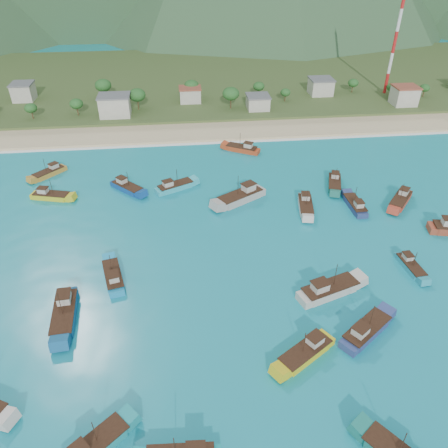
{
  "coord_description": "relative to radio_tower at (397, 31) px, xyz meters",
  "views": [
    {
      "loc": [
        -5.7,
        -62.17,
        58.09
      ],
      "look_at": [
        2.95,
        18.0,
        3.0
      ],
      "focal_mm": 35.0,
      "sensor_mm": 36.0,
      "label": 1
    }
  ],
  "objects": [
    {
      "name": "boat_0",
      "position": [
        -99.4,
        -102.88,
        -24.41
      ],
      "size": [
        5.4,
        10.75,
        6.1
      ],
      "rotation": [
        0.0,
        0.0,
        0.24
      ],
      "color": "#188ABE",
      "rests_on": "ground"
    },
    {
      "name": "village",
      "position": [
        -70.4,
        -6.17,
        -20.59
      ],
      "size": [
        221.85,
        29.44,
        6.94
      ],
      "color": "beige",
      "rests_on": "ground"
    },
    {
      "name": "boat_10",
      "position": [
        -39.25,
        -105.83,
        -24.59
      ],
      "size": [
        3.33,
        8.81,
        5.09
      ],
      "rotation": [
        0.0,
        0.0,
        3.23
      ],
      "color": "teal",
      "rests_on": "ground"
    },
    {
      "name": "vegetation",
      "position": [
        -77.59,
        -4.6,
        -19.9
      ],
      "size": [
        276.88,
        26.01,
        9.18
      ],
      "color": "#235623",
      "rests_on": "ground"
    },
    {
      "name": "boat_2",
      "position": [
        -99.38,
        -66.92,
        -24.4
      ],
      "size": [
        9.46,
        9.59,
        6.14
      ],
      "rotation": [
        0.0,
        0.0,
        3.91
      ],
      "color": "navy",
      "rests_on": "ground"
    },
    {
      "name": "radio_tower",
      "position": [
        0.0,
        0.0,
        0.0
      ],
      "size": [
        1.2,
        1.2,
        47.05
      ],
      "color": "red",
      "rests_on": "ground"
    },
    {
      "name": "boat_6",
      "position": [
        -118.58,
        -69.21,
        -24.44
      ],
      "size": [
        10.46,
        5.44,
        5.93
      ],
      "rotation": [
        0.0,
        0.0,
        4.45
      ],
      "color": "gold",
      "rests_on": "ground"
    },
    {
      "name": "boat_4",
      "position": [
        -43.87,
        -70.62,
        -24.41
      ],
      "size": [
        6.06,
        10.79,
        6.11
      ],
      "rotation": [
        0.0,
        0.0,
        2.83
      ],
      "color": "#1B6457",
      "rests_on": "ground"
    },
    {
      "name": "beach",
      "position": [
        -78.92,
        -29.0,
        -25.13
      ],
      "size": [
        400.0,
        18.0,
        1.2
      ],
      "primitive_type": "cube",
      "color": "beige",
      "rests_on": "ground"
    },
    {
      "name": "boat_28",
      "position": [
        -42.28,
        -81.97,
        -24.45
      ],
      "size": [
        3.22,
        10.08,
        5.91
      ],
      "rotation": [
        0.0,
        0.0,
        0.03
      ],
      "color": "navy",
      "rests_on": "ground"
    },
    {
      "name": "boat_19",
      "position": [
        -65.48,
        -46.11,
        -24.38
      ],
      "size": [
        10.76,
        7.95,
        6.26
      ],
      "rotation": [
        0.0,
        0.0,
        1.05
      ],
      "color": "#B03D1C",
      "rests_on": "ground"
    },
    {
      "name": "boat_29",
      "position": [
        -58.22,
        -111.34,
        -24.18
      ],
      "size": [
        12.98,
        7.57,
        7.36
      ],
      "rotation": [
        0.0,
        0.0,
        5.05
      ],
      "color": "#BCB8AB",
      "rests_on": "ground"
    },
    {
      "name": "boat_18",
      "position": [
        -106.98,
        -112.26,
        -24.2
      ],
      "size": [
        4.61,
        12.55,
        7.27
      ],
      "rotation": [
        0.0,
        0.0,
        3.22
      ],
      "color": "#165588",
      "rests_on": "ground"
    },
    {
      "name": "boat_25",
      "position": [
        -30.06,
        -81.03,
        -24.36
      ],
      "size": [
        9.46,
        10.33,
        6.4
      ],
      "rotation": [
        0.0,
        0.0,
        2.44
      ],
      "color": "#BC3C27",
      "rests_on": "ground"
    },
    {
      "name": "ground",
      "position": [
        -78.92,
        -108.0,
        -25.13
      ],
      "size": [
        600.0,
        600.0,
        0.0
      ],
      "primitive_type": "plane",
      "color": "#0C7686",
      "rests_on": "ground"
    },
    {
      "name": "boat_31",
      "position": [
        -121.86,
        -55.97,
        -24.46
      ],
      "size": [
        8.86,
        9.13,
        5.81
      ],
      "rotation": [
        0.0,
        0.0,
        2.38
      ],
      "color": "#BA812C",
      "rests_on": "ground"
    },
    {
      "name": "boat_7",
      "position": [
        -70.05,
        -75.47,
        -24.08
      ],
      "size": [
        13.52,
        10.37,
        7.93
      ],
      "rotation": [
        0.0,
        0.0,
        2.12
      ],
      "color": "#A89F99",
      "rests_on": "ground"
    },
    {
      "name": "boat_13",
      "position": [
        -54.62,
        -80.96,
        -24.39
      ],
      "size": [
        4.91,
        10.88,
        6.2
      ],
      "rotation": [
        0.0,
        0.0,
        2.96
      ],
      "color": "beige",
      "rests_on": "ground"
    },
    {
      "name": "boat_15",
      "position": [
        -66.34,
        -125.11,
        -24.36
      ],
      "size": [
        10.83,
        8.6,
        6.41
      ],
      "rotation": [
        0.0,
        0.0,
        2.15
      ],
      "color": "gold",
      "rests_on": "ground"
    },
    {
      "name": "surf_line",
      "position": [
        -78.92,
        -38.5,
        -25.13
      ],
      "size": [
        400.0,
        2.5,
        0.08
      ],
      "primitive_type": "cube",
      "color": "white",
      "rests_on": "ground"
    },
    {
      "name": "land",
      "position": [
        -78.92,
        32.0,
        -25.13
      ],
      "size": [
        400.0,
        110.0,
        2.4
      ],
      "primitive_type": "cube",
      "color": "#385123",
      "rests_on": "ground"
    },
    {
      "name": "boat_16",
      "position": [
        -54.97,
        -121.8,
        -24.31
      ],
      "size": [
        11.11,
        9.33,
        6.67
      ],
      "rotation": [
        0.0,
        0.0,
        5.34
      ],
      "color": "navy",
      "rests_on": "ground"
    },
    {
      "name": "boat_24",
      "position": [
        -86.78,
        -67.88,
        -24.4
      ],
      "size": [
        10.76,
        7.4,
        6.19
      ],
      "rotation": [
        0.0,
        0.0,
        5.17
      ],
      "color": "#2CAABA",
      "rests_on": "ground"
    }
  ]
}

